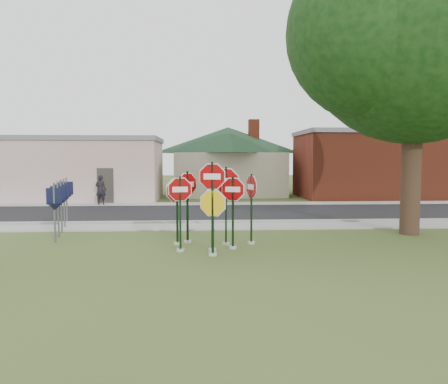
{
  "coord_description": "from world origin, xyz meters",
  "views": [
    {
      "loc": [
        -0.23,
        -12.04,
        2.8
      ],
      "look_at": [
        0.56,
        2.0,
        1.71
      ],
      "focal_mm": 35.0,
      "sensor_mm": 36.0,
      "label": 1
    }
  ],
  "objects": [
    {
      "name": "building_stucco",
      "position": [
        -9.0,
        18.0,
        2.15
      ],
      "size": [
        12.2,
        6.2,
        4.2
      ],
      "color": "beige",
      "rests_on": "ground"
    },
    {
      "name": "pedestrian",
      "position": [
        -6.07,
        14.05,
        0.94
      ],
      "size": [
        0.7,
        0.52,
        1.75
      ],
      "primitive_type": "imported",
      "rotation": [
        0.0,
        0.0,
        2.97
      ],
      "color": "black",
      "rests_on": "sidewalk_far"
    },
    {
      "name": "stop_sign_far_left",
      "position": [
        -0.95,
        2.03,
        1.41
      ],
      "size": [
        0.93,
        0.61,
        2.32
      ],
      "color": "#A3A299",
      "rests_on": "ground"
    },
    {
      "name": "stop_sign_far_right",
      "position": [
        1.45,
        2.0,
        1.47
      ],
      "size": [
        0.31,
        1.01,
        2.4
      ],
      "color": "#A3A299",
      "rests_on": "ground"
    },
    {
      "name": "oak_tree",
      "position": [
        7.5,
        3.5,
        7.47
      ],
      "size": [
        11.93,
        11.33,
        11.64
      ],
      "color": "black",
      "rests_on": "ground"
    },
    {
      "name": "road",
      "position": [
        0.0,
        10.0,
        0.02
      ],
      "size": [
        60.0,
        7.0,
        0.04
      ],
      "primitive_type": "cube",
      "color": "black",
      "rests_on": "ground"
    },
    {
      "name": "stop_sign_left",
      "position": [
        -0.81,
        0.96,
        1.44
      ],
      "size": [
        0.99,
        0.24,
        2.37
      ],
      "color": "#A3A299",
      "rests_on": "ground"
    },
    {
      "name": "stop_sign_right",
      "position": [
        0.79,
        1.27,
        1.42
      ],
      "size": [
        0.97,
        0.3,
        2.35
      ],
      "color": "#A3A299",
      "rests_on": "ground"
    },
    {
      "name": "building_brick",
      "position": [
        12.0,
        18.5,
        2.4
      ],
      "size": [
        10.2,
        6.2,
        4.75
      ],
      "color": "maroon",
      "rests_on": "ground"
    },
    {
      "name": "sidewalk_near",
      "position": [
        0.0,
        5.5,
        0.03
      ],
      "size": [
        60.0,
        1.6,
        0.06
      ],
      "primitive_type": "cube",
      "color": "#96978E",
      "rests_on": "ground"
    },
    {
      "name": "ground",
      "position": [
        0.0,
        0.0,
        0.0
      ],
      "size": [
        120.0,
        120.0,
        0.0
      ],
      "primitive_type": "plane",
      "color": "#374E1D",
      "rests_on": "ground"
    },
    {
      "name": "stop_sign_back_right",
      "position": [
        0.62,
        1.87,
        1.67
      ],
      "size": [
        1.16,
        0.24,
        2.65
      ],
      "color": "#A3A299",
      "rests_on": "ground"
    },
    {
      "name": "stop_sign_back_left",
      "position": [
        -0.63,
        2.34,
        1.52
      ],
      "size": [
        0.83,
        0.69,
        2.47
      ],
      "color": "#A3A299",
      "rests_on": "ground"
    },
    {
      "name": "route_sign_row",
      "position": [
        -5.4,
        4.5,
        1.22
      ],
      "size": [
        1.43,
        4.63,
        2.0
      ],
      "color": "#59595E",
      "rests_on": "ground"
    },
    {
      "name": "stop_sign_center",
      "position": [
        0.15,
        0.96,
        1.77
      ],
      "size": [
        1.09,
        0.24,
        2.81
      ],
      "color": "#A3A299",
      "rests_on": "ground"
    },
    {
      "name": "curb",
      "position": [
        0.0,
        6.5,
        0.07
      ],
      "size": [
        60.0,
        0.2,
        0.14
      ],
      "primitive_type": "cube",
      "color": "#96978E",
      "rests_on": "ground"
    },
    {
      "name": "stop_sign_yellow",
      "position": [
        0.15,
        0.35,
        1.21
      ],
      "size": [
        1.02,
        0.37,
        2.06
      ],
      "color": "#A3A299",
      "rests_on": "ground"
    },
    {
      "name": "building_house",
      "position": [
        2.0,
        22.0,
        3.65
      ],
      "size": [
        11.6,
        11.6,
        6.2
      ],
      "color": "#B8AA93",
      "rests_on": "ground"
    },
    {
      "name": "sidewalk_far",
      "position": [
        0.0,
        14.3,
        0.03
      ],
      "size": [
        60.0,
        1.6,
        0.06
      ],
      "primitive_type": "cube",
      "color": "#96978E",
      "rests_on": "ground"
    }
  ]
}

